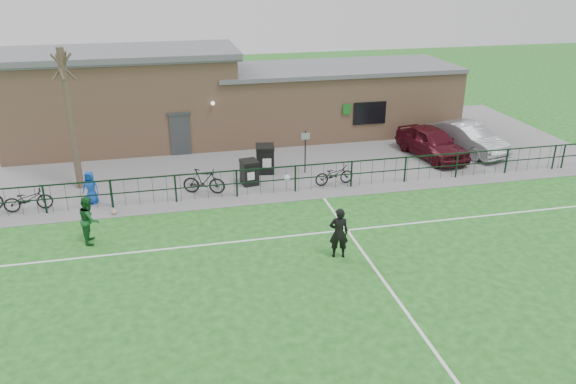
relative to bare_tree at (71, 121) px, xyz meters
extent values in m
plane|color=#1A5B1B|center=(8.00, -10.50, -3.00)|extent=(90.00, 90.00, 0.00)
cube|color=slate|center=(8.00, 3.00, -2.99)|extent=(34.00, 13.00, 0.02)
cube|color=white|center=(8.00, -2.70, -3.00)|extent=(28.00, 0.10, 0.01)
cube|color=white|center=(8.00, -6.50, -3.00)|extent=(28.00, 0.10, 0.01)
cube|color=white|center=(10.00, -10.50, -3.00)|extent=(0.10, 16.00, 0.01)
cube|color=black|center=(8.00, -2.50, -2.40)|extent=(28.00, 0.10, 1.20)
cylinder|color=#4A392D|center=(0.00, 0.00, 0.00)|extent=(0.30, 0.30, 6.00)
cube|color=black|center=(7.23, -1.22, -2.47)|extent=(0.78, 0.85, 1.01)
cube|color=black|center=(8.18, 0.10, -2.38)|extent=(0.91, 1.00, 1.20)
cylinder|color=black|center=(9.97, -0.37, -1.98)|extent=(0.07, 0.07, 2.00)
imported|color=#430C15|center=(16.67, 0.37, -2.22)|extent=(2.51, 4.69, 1.52)
imported|color=#929499|center=(18.80, 0.70, -2.24)|extent=(2.72, 4.76, 1.48)
imported|color=black|center=(-1.70, -2.08, -2.50)|extent=(1.86, 0.81, 0.95)
imported|color=black|center=(5.20, -1.85, -2.44)|extent=(1.87, 1.05, 1.08)
imported|color=black|center=(10.85, -2.10, -2.52)|extent=(1.81, 0.76, 0.92)
imported|color=#1347BA|center=(0.66, -1.89, -2.29)|extent=(0.77, 0.62, 1.37)
imported|color=black|center=(9.08, -8.29, -2.12)|extent=(0.71, 0.53, 1.76)
sphere|color=white|center=(7.95, -5.55, -1.11)|extent=(0.22, 0.22, 0.22)
imported|color=#185424|center=(0.95, -5.32, -2.15)|extent=(0.65, 0.83, 1.69)
sphere|color=silver|center=(1.57, -3.19, -2.89)|extent=(0.21, 0.21, 0.21)
cube|color=tan|center=(8.00, 6.00, -1.25)|extent=(24.00, 5.00, 3.50)
cube|color=tan|center=(1.76, 6.00, 1.10)|extent=(11.52, 5.00, 1.20)
cube|color=#515358|center=(1.76, 6.00, 1.82)|extent=(12.02, 5.40, 0.28)
cube|color=#515358|center=(13.28, 6.00, 0.60)|extent=(13.44, 5.30, 0.22)
cube|color=#383A3D|center=(4.50, 3.47, -1.95)|extent=(1.00, 0.08, 2.10)
cube|color=black|center=(14.50, 3.47, -1.40)|extent=(1.80, 0.08, 1.20)
cube|color=#19661E|center=(13.20, 3.42, -1.10)|extent=(0.45, 0.04, 0.55)
camera|label=1|loc=(3.79, -24.02, 6.25)|focal=35.00mm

